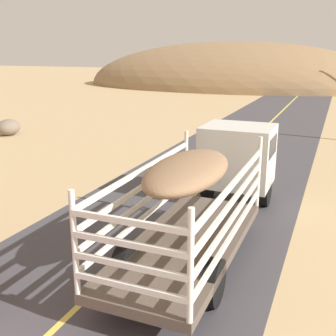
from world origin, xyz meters
The scene contains 3 objects.
livestock_truck centered at (1.66, 10.51, 1.79)m, with size 2.53×9.70×3.02m.
boulder_mid_field centered at (-15.52, 19.36, 0.54)m, with size 1.44×1.65×1.08m, color #756656.
distant_hill centered at (-11.37, 63.70, 0.00)m, with size 48.60×26.38×13.78m, color #8D6E4C.
Camera 1 is at (4.94, -1.91, 5.55)m, focal length 44.18 mm.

